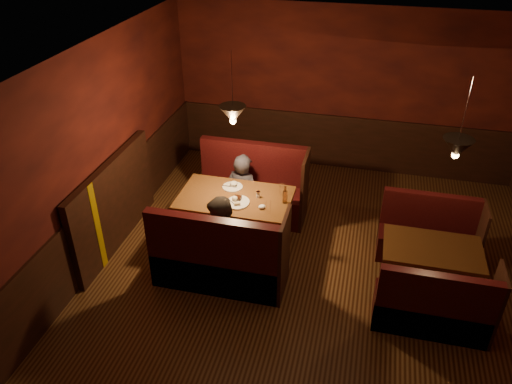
% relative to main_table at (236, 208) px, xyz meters
% --- Properties ---
extents(room, '(6.02, 7.02, 2.92)m').
position_rel_main_table_xyz_m(room, '(0.93, -0.67, 0.41)').
color(room, '#3D1D0D').
rests_on(room, ground).
extents(main_table, '(1.55, 0.94, 1.09)m').
position_rel_main_table_xyz_m(main_table, '(0.00, 0.00, 0.00)').
color(main_table, '#502F17').
rests_on(main_table, ground).
extents(main_bench_far, '(1.71, 0.61, 1.16)m').
position_rel_main_table_xyz_m(main_bench_far, '(0.02, 0.88, -0.27)').
color(main_bench_far, black).
rests_on(main_bench_far, ground).
extents(main_bench_near, '(1.71, 0.61, 1.16)m').
position_rel_main_table_xyz_m(main_bench_near, '(0.02, -0.88, -0.27)').
color(main_bench_near, black).
rests_on(main_bench_near, ground).
extents(second_table, '(1.20, 0.77, 0.68)m').
position_rel_main_table_xyz_m(second_table, '(2.62, -0.32, -0.14)').
color(second_table, '#502F17').
rests_on(second_table, ground).
extents(second_bench_far, '(1.32, 0.50, 0.95)m').
position_rel_main_table_xyz_m(second_bench_far, '(2.64, 0.40, -0.34)').
color(second_bench_far, black).
rests_on(second_bench_far, ground).
extents(second_bench_near, '(1.32, 0.50, 0.95)m').
position_rel_main_table_xyz_m(second_bench_near, '(2.64, -1.03, -0.34)').
color(second_bench_near, black).
rests_on(second_bench_near, ground).
extents(diner_a, '(0.62, 0.48, 1.50)m').
position_rel_main_table_xyz_m(diner_a, '(-0.08, 0.64, 0.11)').
color(diner_a, '#2D2B35').
rests_on(diner_a, ground).
extents(diner_b, '(0.84, 0.71, 1.52)m').
position_rel_main_table_xyz_m(diner_b, '(-0.00, -0.64, 0.12)').
color(diner_b, '#2A2421').
rests_on(diner_b, ground).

